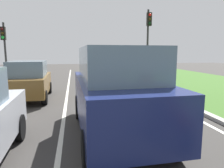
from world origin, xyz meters
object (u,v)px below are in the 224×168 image
(car_suv_ahead, at_px, (116,91))
(car_hatchback_far, at_px, (29,80))
(traffic_light_overhead_left, at_px, (4,43))
(traffic_light_near_right, at_px, (148,34))

(car_suv_ahead, relative_size, car_hatchback_far, 1.21)
(traffic_light_overhead_left, bearing_deg, car_hatchback_far, -65.25)
(car_hatchback_far, bearing_deg, traffic_light_overhead_left, 112.90)
(car_hatchback_far, bearing_deg, car_suv_ahead, -59.47)
(car_suv_ahead, height_order, traffic_light_overhead_left, traffic_light_overhead_left)
(car_suv_ahead, xyz_separation_m, traffic_light_overhead_left, (-5.80, 10.76, 1.67))
(traffic_light_near_right, bearing_deg, car_hatchback_far, -149.75)
(car_suv_ahead, bearing_deg, car_hatchback_far, 121.04)
(car_suv_ahead, distance_m, traffic_light_overhead_left, 12.33)
(car_suv_ahead, relative_size, traffic_light_near_right, 0.88)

